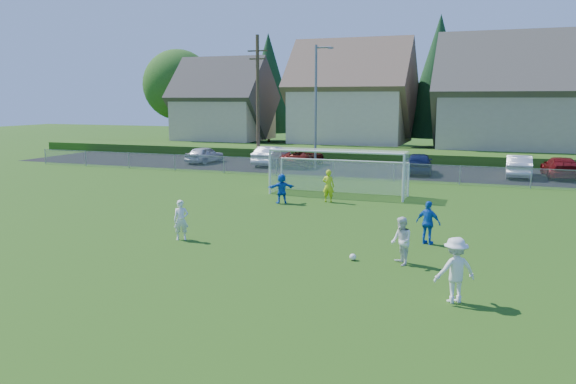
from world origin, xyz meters
name	(u,v)px	position (x,y,z in m)	size (l,w,h in m)	color
ground	(191,284)	(0.00, 0.00, 0.00)	(160.00, 160.00, 0.00)	#193D0C
asphalt_lot	(379,170)	(0.00, 27.50, 0.01)	(60.00, 60.00, 0.00)	black
grass_embankment	(396,155)	(0.00, 35.00, 0.40)	(70.00, 6.00, 0.80)	#1E420F
soccer_ball	(353,257)	(3.76, 3.90, 0.11)	(0.22, 0.22, 0.22)	white
player_white_a	(181,220)	(-2.88, 4.33, 0.75)	(0.55, 0.36, 1.50)	white
player_white_b	(401,241)	(5.30, 3.97, 0.77)	(0.75, 0.58, 1.53)	white
player_white_c	(455,270)	(7.12, 1.11, 0.86)	(1.11, 0.64, 1.72)	white
player_blue_a	(428,223)	(5.81, 6.86, 0.79)	(0.92, 0.39, 1.58)	blue
player_blue_b	(282,188)	(-2.03, 12.58, 0.75)	(1.39, 0.44, 1.50)	blue
goalkeeper	(328,186)	(0.09, 13.67, 0.83)	(0.61, 0.40, 1.66)	#CBE61B
car_a	(205,155)	(-14.33, 27.11, 0.68)	(1.60, 3.98, 1.35)	#B7BAC0
car_b	(272,156)	(-8.54, 27.44, 0.75)	(1.59, 4.57, 1.50)	silver
car_c	(303,157)	(-6.05, 27.66, 0.70)	(2.31, 5.00, 1.39)	#5B120A
car_e	(419,163)	(2.98, 26.39, 0.76)	(1.78, 4.43, 1.51)	#121C40
car_f	(519,166)	(9.48, 27.01, 0.74)	(1.57, 4.50, 1.48)	silver
car_g	(560,167)	(12.07, 27.54, 0.69)	(1.95, 4.79, 1.39)	maroon
soccer_goal	(339,165)	(0.00, 16.05, 1.63)	(7.42, 1.90, 2.50)	white
chainlink_fence	(363,170)	(0.00, 22.00, 0.63)	(52.06, 0.06, 1.20)	gray
streetlight	(316,104)	(-4.45, 26.00, 4.84)	(1.38, 0.18, 9.00)	slate
utility_pole	(258,99)	(-9.50, 27.00, 5.15)	(1.60, 0.26, 10.00)	#473321
houses_row	(433,76)	(1.97, 42.46, 7.33)	(53.90, 11.45, 13.27)	tan
tree_row	(430,82)	(1.04, 48.74, 6.91)	(65.98, 12.36, 13.80)	#382616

